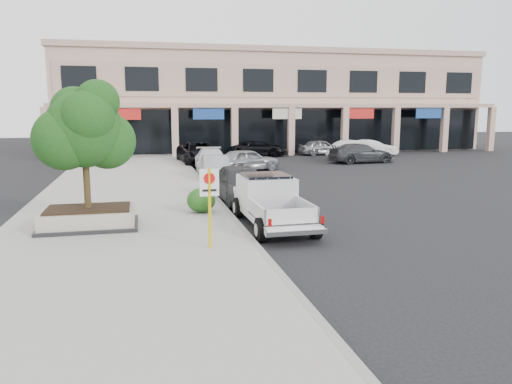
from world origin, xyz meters
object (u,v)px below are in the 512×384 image
curb_car_d (200,153)px  no_parking_sign (210,197)px  lot_car_e (321,147)px  lot_car_f (372,148)px  curb_car_c (211,160)px  pickup_truck (273,202)px  planter (89,218)px  lot_car_a (247,160)px  planter_tree (88,130)px  curb_car_a (241,183)px  lot_car_d (259,148)px  lot_car_b (356,150)px  curb_car_b (216,168)px  lot_car_c (361,153)px

curb_car_d → no_parking_sign: bearing=-100.3°
lot_car_e → lot_car_f: bearing=-122.8°
curb_car_c → no_parking_sign: bearing=-93.9°
pickup_truck → planter: bearing=172.7°
lot_car_a → lot_car_f: lot_car_a is taller
lot_car_a → no_parking_sign: bearing=147.0°
planter_tree → lot_car_a: planter_tree is taller
no_parking_sign → curb_car_a: size_ratio=0.47×
pickup_truck → lot_car_d: 25.79m
lot_car_b → lot_car_d: size_ratio=0.99×
lot_car_b → lot_car_f: 3.63m
curb_car_b → lot_car_f: lot_car_f is taller
no_parking_sign → lot_car_b: size_ratio=0.49×
curb_car_c → lot_car_c: size_ratio=1.00×
curb_car_c → lot_car_a: 2.39m
lot_car_e → no_parking_sign: bearing=146.9°
lot_car_a → lot_car_e: (8.66, 9.52, -0.06)m
curb_car_a → curb_car_c: curb_car_a is taller
planter_tree → curb_car_d: bearing=73.2°
curb_car_b → lot_car_b: lot_car_b is taller
curb_car_b → lot_car_b: (12.55, 8.54, 0.09)m
curb_car_b → curb_car_c: bearing=88.6°
lot_car_c → no_parking_sign: bearing=140.2°
lot_car_b → pickup_truck: bearing=133.0°
curb_car_a → lot_car_e: (11.18, 20.18, -0.16)m
planter_tree → lot_car_f: bearing=46.6°
curb_car_c → curb_car_d: curb_car_d is taller
lot_car_c → lot_car_e: bearing=1.0°
curb_car_d → planter: bearing=-111.5°
curb_car_a → lot_car_c: (11.94, 13.57, -0.11)m
curb_car_c → curb_car_d: size_ratio=0.84×
planter → lot_car_e: (17.22, 24.26, 0.20)m
curb_car_b → lot_car_a: lot_car_a is taller
lot_car_b → planter: bearing=120.8°
curb_car_a → lot_car_f: size_ratio=1.16×
curb_car_b → curb_car_d: 8.22m
no_parking_sign → curb_car_b: size_ratio=0.55×
planter → planter_tree: bearing=49.0°
curb_car_a → curb_car_b: size_ratio=1.17×
curb_car_a → curb_car_c: size_ratio=0.97×
curb_car_b → lot_car_b: bearing=36.9°
lot_car_d → lot_car_a: bearing=-179.4°
lot_car_b → lot_car_f: size_ratio=1.12×
curb_car_b → planter_tree: bearing=-115.0°
planter → curb_car_b: bearing=62.1°
planter → curb_car_c: size_ratio=0.64×
lot_car_f → curb_car_b: bearing=132.2°
no_parking_sign → curb_car_c: bearing=82.1°
no_parking_sign → lot_car_e: (13.58, 27.64, -0.96)m
planter → lot_car_a: size_ratio=0.74×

